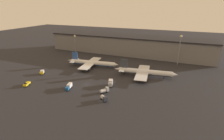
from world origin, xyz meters
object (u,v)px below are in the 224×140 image
object	(u,v)px
service_vehicle_4	(69,86)
service_vehicle_3	(27,84)
airplane_0	(92,63)
airplane_1	(145,72)
service_vehicle_1	(42,72)
service_vehicle_0	(104,98)
service_vehicle_2	(105,90)
service_vehicle_5	(111,83)

from	to	relation	value
service_vehicle_4	service_vehicle_3	bearing A→B (deg)	-90.69
airplane_0	airplane_1	world-z (taller)	airplane_1
service_vehicle_4	service_vehicle_1	bearing A→B (deg)	-125.23
airplane_0	service_vehicle_4	bearing A→B (deg)	-87.65
airplane_0	service_vehicle_0	bearing A→B (deg)	-62.20
airplane_0	service_vehicle_1	xyz separation A→B (m)	(-26.92, -30.34, -1.69)
airplane_1	service_vehicle_2	distance (m)	38.59
service_vehicle_5	airplane_1	bearing A→B (deg)	127.72
airplane_0	service_vehicle_0	world-z (taller)	airplane_0
airplane_0	service_vehicle_1	size ratio (longest dim) A/B	8.70
service_vehicle_0	service_vehicle_5	xyz separation A→B (m)	(-4.21, 19.30, 0.40)
service_vehicle_0	service_vehicle_1	xyz separation A→B (m)	(-60.78, 18.25, -0.10)
service_vehicle_4	service_vehicle_5	distance (m)	26.59
airplane_0	service_vehicle_3	bearing A→B (deg)	-119.86
airplane_0	service_vehicle_1	distance (m)	40.59
service_vehicle_2	service_vehicle_4	size ratio (longest dim) A/B	0.75
service_vehicle_0	service_vehicle_4	size ratio (longest dim) A/B	0.65
service_vehicle_3	service_vehicle_5	world-z (taller)	service_vehicle_5
service_vehicle_4	service_vehicle_5	xyz separation A→B (m)	(22.42, 14.30, 0.31)
service_vehicle_2	service_vehicle_5	xyz separation A→B (m)	(-0.57, 10.54, 0.39)
service_vehicle_0	service_vehicle_5	size ratio (longest dim) A/B	0.79
service_vehicle_2	service_vehicle_3	bearing A→B (deg)	135.44
service_vehicle_0	service_vehicle_1	bearing A→B (deg)	-158.96
airplane_1	service_vehicle_0	distance (m)	45.50
service_vehicle_2	service_vehicle_3	size ratio (longest dim) A/B	0.92
service_vehicle_5	service_vehicle_4	bearing A→B (deg)	-74.82
service_vehicle_3	service_vehicle_0	bearing A→B (deg)	72.21
service_vehicle_1	service_vehicle_5	size ratio (longest dim) A/B	0.85
airplane_0	service_vehicle_5	world-z (taller)	airplane_0
airplane_1	service_vehicle_3	size ratio (longest dim) A/B	7.48
service_vehicle_1	service_vehicle_2	distance (m)	57.91
service_vehicle_0	service_vehicle_5	world-z (taller)	service_vehicle_5
airplane_1	service_vehicle_0	size ratio (longest dim) A/B	9.33
service_vehicle_3	airplane_0	bearing A→B (deg)	137.62
airplane_1	service_vehicle_3	distance (m)	81.59
airplane_0	service_vehicle_2	bearing A→B (deg)	-59.88
service_vehicle_0	service_vehicle_4	bearing A→B (deg)	-152.90
airplane_1	service_vehicle_1	bearing A→B (deg)	-168.03
airplane_0	service_vehicle_4	world-z (taller)	airplane_0
airplane_0	service_vehicle_0	size ratio (longest dim) A/B	9.30
service_vehicle_2	service_vehicle_5	bearing A→B (deg)	36.99
airplane_1	service_vehicle_3	xyz separation A→B (m)	(-67.79, -45.36, -2.16)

